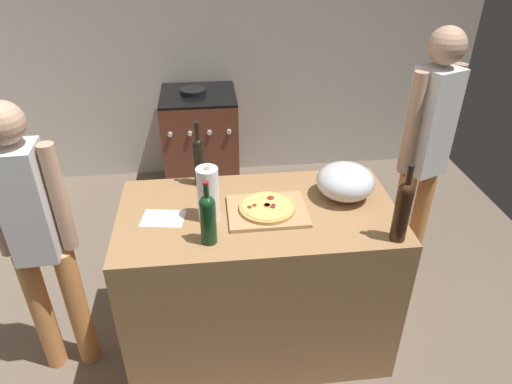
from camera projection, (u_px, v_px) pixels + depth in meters
The scene contains 14 objects.
ground_plane at pixel (234, 258), 3.51m from camera, with size 4.72×3.40×0.02m, color #6B5B4C.
kitchen_wall_rear at pixel (219, 35), 4.05m from camera, with size 4.72×0.10×2.60m, color #BCB7AD.
counter at pixel (258, 279), 2.62m from camera, with size 1.43×0.76×0.93m, color #9E7247.
cutting_board at pixel (267, 211), 2.35m from camera, with size 0.40×0.32×0.02m, color tan.
pizza at pixel (267, 207), 2.34m from camera, with size 0.29×0.29×0.03m.
mixing_bowl at pixel (345, 181), 2.44m from camera, with size 0.31×0.31×0.19m.
paper_towel_roll at pixel (208, 194), 2.25m from camera, with size 0.11×0.11×0.28m.
wine_bottle_clear at pixel (208, 217), 2.08m from camera, with size 0.07×0.07×0.32m.
wine_bottle_amber at pixel (403, 209), 2.08m from camera, with size 0.07×0.07×0.39m.
wine_bottle_dark at pixel (199, 159), 2.52m from camera, with size 0.07×0.07×0.37m.
recipe_sheet at pixel (163, 218), 2.31m from camera, with size 0.21×0.15×0.00m, color white.
stove at pixel (201, 143), 4.13m from camera, with size 0.63×0.64×0.96m.
person_in_stripes at pixel (37, 236), 2.24m from camera, with size 0.36×0.21×1.58m.
person_in_red at pixel (425, 150), 2.81m from camera, with size 0.36×0.27×1.73m.
Camera 1 is at (-0.14, -1.33, 2.25)m, focal length 32.51 mm.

